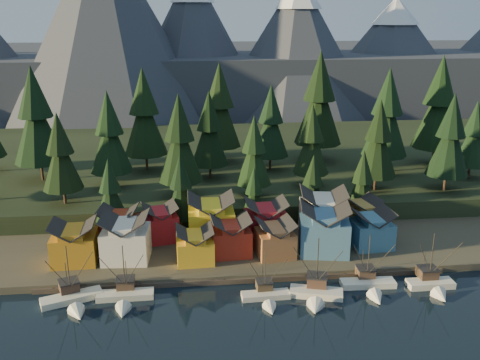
{
  "coord_description": "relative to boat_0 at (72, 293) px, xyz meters",
  "views": [
    {
      "loc": [
        -10.74,
        -77.45,
        50.22
      ],
      "look_at": [
        0.65,
        30.0,
        16.22
      ],
      "focal_mm": 40.0,
      "sensor_mm": 36.0,
      "label": 1
    }
  ],
  "objects": [
    {
      "name": "ground",
      "position": [
        31.67,
        -10.29,
        -2.15
      ],
      "size": [
        500.0,
        500.0,
        0.0
      ],
      "primitive_type": "plane",
      "color": "black",
      "rests_on": "ground"
    },
    {
      "name": "shore_strip",
      "position": [
        31.67,
        29.71,
        -1.4
      ],
      "size": [
        400.0,
        50.0,
        1.5
      ],
      "primitive_type": "cube",
      "color": "#3E3A2D",
      "rests_on": "ground"
    },
    {
      "name": "hillside",
      "position": [
        31.67,
        79.71,
        0.85
      ],
      "size": [
        420.0,
        100.0,
        6.0
      ],
      "primitive_type": "cube",
      "color": "black",
      "rests_on": "ground"
    },
    {
      "name": "dock",
      "position": [
        31.67,
        6.21,
        -1.65
      ],
      "size": [
        80.0,
        4.0,
        1.0
      ],
      "primitive_type": "cube",
      "color": "#4F4338",
      "rests_on": "ground"
    },
    {
      "name": "mountain_ridge",
      "position": [
        27.47,
        203.3,
        23.91
      ],
      "size": [
        560.0,
        190.0,
        90.0
      ],
      "color": "#404453",
      "rests_on": "ground"
    },
    {
      "name": "boat_0",
      "position": [
        0.0,
        0.0,
        0.0
      ],
      "size": [
        11.52,
        11.91,
        11.84
      ],
      "rotation": [
        0.0,
        0.0,
        0.36
      ],
      "color": "beige",
      "rests_on": "ground"
    },
    {
      "name": "boat_1",
      "position": [
        9.16,
        0.08,
        -0.09
      ],
      "size": [
        10.66,
        11.59,
        11.35
      ],
      "rotation": [
        0.0,
        0.0,
        0.01
      ],
      "color": "beige",
      "rests_on": "ground"
    },
    {
      "name": "boat_3",
      "position": [
        34.87,
        -2.43,
        -0.29
      ],
      "size": [
        9.2,
        9.96,
        10.06
      ],
      "rotation": [
        0.0,
        0.0,
        0.04
      ],
      "color": "beige",
      "rests_on": "ground"
    },
    {
      "name": "boat_4",
      "position": [
        43.94,
        -2.81,
        0.36
      ],
      "size": [
        10.48,
        11.12,
        12.65
      ],
      "rotation": [
        0.0,
        0.0,
        -0.27
      ],
      "color": "silver",
      "rests_on": "ground"
    },
    {
      "name": "boat_5",
      "position": [
        54.94,
        -0.35,
        -0.07
      ],
      "size": [
        10.76,
        11.67,
        11.44
      ],
      "rotation": [
        0.0,
        0.0,
        -0.03
      ],
      "color": "white",
      "rests_on": "ground"
    },
    {
      "name": "boat_6",
      "position": [
        66.8,
        -1.6,
        0.29
      ],
      "size": [
        9.03,
        9.85,
        12.01
      ],
      "rotation": [
        0.0,
        0.0,
        -0.0
      ],
      "color": "silver",
      "rests_on": "ground"
    },
    {
      "name": "house_front_0",
      "position": [
        -1.96,
        14.36,
        3.94
      ],
      "size": [
        8.94,
        8.47,
        8.73
      ],
      "rotation": [
        0.0,
        0.0,
        0.03
      ],
      "color": "#C27F1B",
      "rests_on": "shore_strip"
    },
    {
      "name": "house_front_1",
      "position": [
        8.3,
        14.54,
        4.4
      ],
      "size": [
        9.91,
        9.57,
        9.61
      ],
      "rotation": [
        0.0,
        0.0,
        -0.07
      ],
      "color": "silver",
      "rests_on": "shore_strip"
    },
    {
      "name": "house_front_2",
      "position": [
        22.31,
        12.17,
        3.15
      ],
      "size": [
        7.73,
        7.78,
        7.23
      ],
      "rotation": [
        0.0,
        0.0,
        0.05
      ],
      "color": "gold",
      "rests_on": "shore_strip"
    },
    {
      "name": "house_front_3",
      "position": [
        29.82,
        14.92,
        3.68
      ],
      "size": [
        8.59,
        8.24,
        8.23
      ],
      "rotation": [
        0.0,
        0.0,
        0.07
      ],
      "color": "maroon",
      "rests_on": "shore_strip"
    },
    {
      "name": "house_front_4",
      "position": [
        39.0,
        13.34,
        3.36
      ],
      "size": [
        8.23,
        8.76,
        7.63
      ],
      "rotation": [
        0.0,
        0.0,
        0.11
      ],
      "color": "#A9693C",
      "rests_on": "shore_strip"
    },
    {
      "name": "house_front_5",
      "position": [
        49.48,
        13.69,
        4.91
      ],
      "size": [
        11.5,
        10.76,
        10.58
      ],
      "rotation": [
        0.0,
        0.0,
        -0.17
      ],
      "color": "#396389",
      "rests_on": "shore_strip"
    },
    {
      "name": "house_front_6",
      "position": [
        60.44,
        15.47,
        3.69
      ],
      "size": [
        8.79,
        8.37,
        8.27
      ],
      "rotation": [
        0.0,
        0.0,
        0.07
      ],
      "color": "teal",
      "rests_on": "shore_strip"
    },
    {
      "name": "house_back_0",
      "position": [
        6.13,
        21.56,
        3.93
      ],
      "size": [
        8.79,
        8.51,
        8.72
      ],
      "rotation": [
        0.0,
        0.0,
        -0.11
      ],
      "color": "maroon",
      "rests_on": "shore_strip"
    },
    {
      "name": "house_back_1",
      "position": [
        14.93,
        23.84,
        3.69
      ],
      "size": [
        8.7,
        8.77,
        8.27
      ],
      "rotation": [
        0.0,
        0.0,
        0.2
      ],
      "color": "#A41922",
      "rests_on": "shore_strip"
    },
    {
      "name": "house_back_2",
      "position": [
        26.15,
        22.01,
        4.9
      ],
      "size": [
        9.96,
        9.15,
        10.57
      ],
      "rotation": [
        0.0,
        0.0,
        -0.0
      ],
      "color": "yellow",
      "rests_on": "shore_strip"
    },
    {
      "name": "house_back_3",
      "position": [
        38.26,
        21.49,
        4.2
      ],
      "size": [
        9.2,
        8.22,
        9.23
      ],
      "rotation": [
        0.0,
        0.0,
        0.02
      ],
      "color": "maroon",
      "rests_on": "shore_strip"
    },
    {
      "name": "house_back_4",
      "position": [
        51.28,
        21.79,
        5.15
      ],
      "size": [
        11.44,
        11.1,
        11.04
      ],
      "rotation": [
        0.0,
        0.0,
        -0.15
      ],
      "color": "silver",
      "rests_on": "shore_strip"
    },
    {
      "name": "house_back_5",
      "position": [
        60.91,
        23.53,
        3.69
      ],
      "size": [
        8.6,
        8.68,
        8.27
      ],
      "rotation": [
        0.0,
        0.0,
        0.19
      ],
      "color": "olive",
      "rests_on": "shore_strip"
    },
    {
      "name": "tree_hill_1",
      "position": [
        -18.33,
        57.71,
        20.94
      ],
      "size": [
        13.42,
        13.42,
        31.26
      ],
      "color": "#332319",
      "rests_on": "hillside"
    },
    {
      "name": "tree_hill_2",
      "position": [
        -8.33,
        37.71,
        16.05
      ],
      "size": [
        9.58,
        9.58,
        22.31
      ],
      "color": "#332319",
      "rests_on": "hillside"
    },
    {
      "name": "tree_hill_3",
      "position": [
        1.67,
        49.71,
        17.81
      ],
      "size": [
        10.96,
        10.96,
        25.53
      ],
      "color": "#332319",
      "rests_on": "hillside"
    },
    {
      "name": "tree_hill_4",
      "position": [
        9.67,
        64.71,
        20.12
      ],
      "size": [
        12.77,
        12.77,
        29.75
      ],
      "color": "#332319",
      "rests_on": "hillside"
    },
    {
      "name": "tree_hill_5",
      "position": [
        19.67,
        39.71,
        18.04
      ],
      "size": [
        11.14,
        11.14,
        25.96
      ],
      "color": "#332319",
      "rests_on": "hillside"
    },
    {
      "name": "tree_hill_6",
      "position": [
        27.67,
        54.71,
        17.23
      ],
      "size": [
        10.51,
        10.51,
        24.48
      ],
      "color": "#332319",
      "rests_on": "hillside"
    },
    {
      "name": "tree_hill_7",
      "position": [
        37.67,
        37.71,
        15.17
      ],
      "size": [
        8.89,
        8.89,
        20.71
      ],
      "color": "#332319",
      "rests_on": "hillside"
    },
    {
      "name": "tree_hill_8",
      "position": [
        45.67,
        61.71,
        17.48
      ],
      "size": [
        10.7,
        10.7,
        24.93
      ],
      "color": "#332319",
      "rests_on": "hillside"
    },
    {
      "name": "tree_hill_9",
      "position": [
        53.67,
        44.71,
        15.9
      ],
      "size": [
        9.46,
        9.46,
        22.04
      ],
      "color": "#332319",
      "rests_on": "hillside"
    },
    {
      "name": "tree_hill_10",
      "position": [
        61.67,
        69.71,
        22.2
      ],
      "size": [
        14.4,
        14.4,
        33.56
      ],
      "color": "#332319",
      "rests_on": "hillside"
    },
    {
      "name": "tree_hill_11",
      "position": [
        69.67,
        39.71,
        16.81
      ],
      "size": [
        10.18,
        10.18,
        23.71
      ],
      "color": "#332319",
      "rests_on": "hillside"
    },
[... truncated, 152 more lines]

